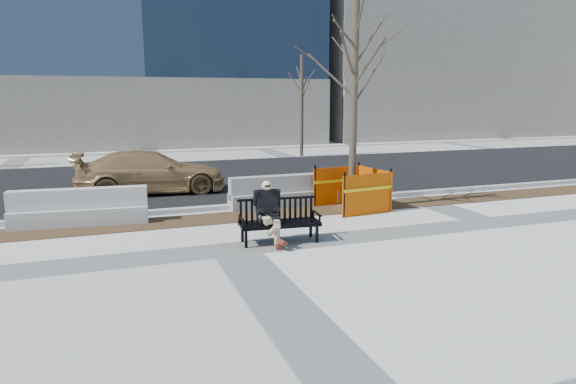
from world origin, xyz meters
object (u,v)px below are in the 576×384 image
object	(u,v)px
tree_fence	(351,209)
jersey_barrier_right	(284,206)
seated_man	(268,242)
bench	(280,242)
jersey_barrier_left	(81,225)
sedan	(152,193)

from	to	relation	value
tree_fence	jersey_barrier_right	bearing A→B (deg)	148.03
jersey_barrier_right	seated_man	bearing A→B (deg)	-115.34
bench	seated_man	world-z (taller)	seated_man
bench	jersey_barrier_left	world-z (taller)	bench
bench	sedan	distance (m)	6.76
tree_fence	jersey_barrier_left	bearing A→B (deg)	174.68
jersey_barrier_left	bench	bearing A→B (deg)	-32.03
seated_man	jersey_barrier_right	size ratio (longest dim) A/B	0.42
tree_fence	jersey_barrier_right	distance (m)	1.84
tree_fence	sedan	distance (m)	6.34
seated_man	sedan	size ratio (longest dim) A/B	0.28
bench	tree_fence	xyz separation A→B (m)	(2.79, 2.29, 0.00)
sedan	bench	bearing A→B (deg)	-160.42
sedan	seated_man	bearing A→B (deg)	-162.13
tree_fence	jersey_barrier_left	size ratio (longest dim) A/B	1.87
bench	jersey_barrier_left	bearing A→B (deg)	148.44
jersey_barrier_left	tree_fence	bearing A→B (deg)	-0.56
tree_fence	jersey_barrier_left	distance (m)	6.72
seated_man	sedan	xyz separation A→B (m)	(-1.76, 6.40, 0.00)
sedan	jersey_barrier_left	size ratio (longest dim) A/B	1.49
seated_man	tree_fence	distance (m)	3.75
bench	tree_fence	size ratio (longest dim) A/B	0.30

